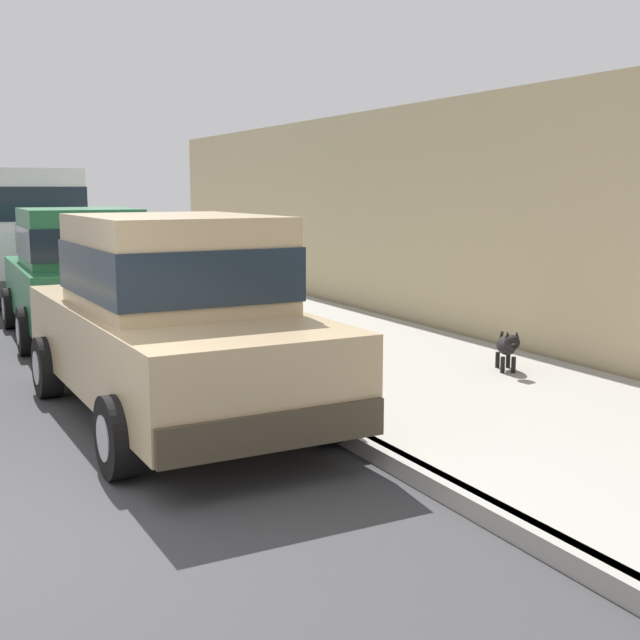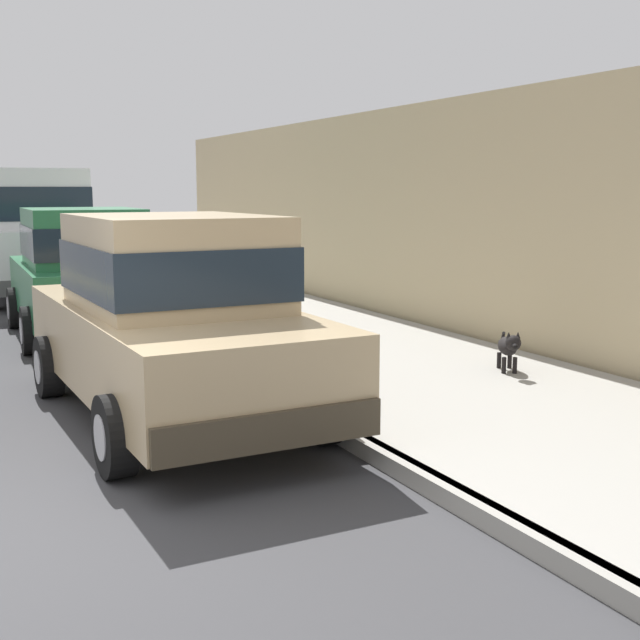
# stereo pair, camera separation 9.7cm
# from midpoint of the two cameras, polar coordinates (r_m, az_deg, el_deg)

# --- Properties ---
(curb) EXTENTS (0.16, 64.00, 0.14)m
(curb) POSITION_cam_midpoint_polar(r_m,az_deg,el_deg) (6.52, 5.41, -9.68)
(curb) COLOR gray
(curb) RESTS_ON ground
(sidewalk) EXTENTS (3.60, 64.00, 0.14)m
(sidewalk) POSITION_cam_midpoint_polar(r_m,az_deg,el_deg) (7.59, 17.15, -7.36)
(sidewalk) COLOR #99968E
(sidewalk) RESTS_ON ground
(car_tan_sedan) EXTENTS (2.12, 4.64, 1.92)m
(car_tan_sedan) POSITION_cam_midpoint_polar(r_m,az_deg,el_deg) (7.84, -9.77, 0.28)
(car_tan_sedan) COLOR tan
(car_tan_sedan) RESTS_ON ground
(car_green_hatchback) EXTENTS (2.04, 3.85, 1.88)m
(car_green_hatchback) POSITION_cam_midpoint_polar(r_m,az_deg,el_deg) (12.54, -15.77, 3.28)
(car_green_hatchback) COLOR #23663D
(car_green_hatchback) RESTS_ON ground
(car_white_van) EXTENTS (2.22, 4.94, 2.52)m
(car_white_van) POSITION_cam_midpoint_polar(r_m,az_deg,el_deg) (17.54, -18.96, 6.04)
(car_white_van) COLOR white
(car_white_van) RESTS_ON ground
(car_black_hatchback) EXTENTS (2.03, 3.84, 1.88)m
(car_black_hatchback) POSITION_cam_midpoint_polar(r_m,az_deg,el_deg) (22.99, -20.67, 5.50)
(car_black_hatchback) COLOR black
(car_black_hatchback) RESTS_ON ground
(dog_black) EXTENTS (0.42, 0.69, 0.49)m
(dog_black) POSITION_cam_midpoint_polar(r_m,az_deg,el_deg) (9.43, 13.13, -1.78)
(dog_black) COLOR black
(dog_black) RESTS_ON sidewalk
(fire_hydrant) EXTENTS (0.34, 0.24, 0.72)m
(fire_hydrant) POSITION_cam_midpoint_polar(r_m,az_deg,el_deg) (11.03, -6.29, 0.20)
(fire_hydrant) COLOR red
(fire_hydrant) RESTS_ON sidewalk
(building_facade) EXTENTS (0.50, 20.00, 3.41)m
(building_facade) POSITION_cam_midpoint_polar(r_m,az_deg,el_deg) (13.32, 6.31, 7.02)
(building_facade) COLOR tan
(building_facade) RESTS_ON ground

